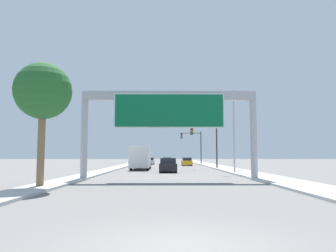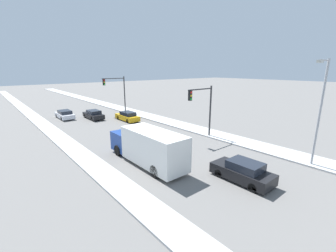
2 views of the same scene
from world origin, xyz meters
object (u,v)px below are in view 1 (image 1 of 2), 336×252
at_px(traffic_light_near_intersection, 208,139).
at_px(street_lamp_right, 231,124).
at_px(traffic_light_mid_block, 194,142).
at_px(truck_box_primary, 141,157).
at_px(palm_tree_foreground, 43,92).
at_px(sign_gantry, 169,111).
at_px(car_far_right, 150,161).
at_px(car_mid_left, 187,162).
at_px(car_near_center, 167,161).
at_px(car_mid_right, 168,166).

bearing_deg(traffic_light_near_intersection, street_lamp_right, -84.58).
bearing_deg(street_lamp_right, traffic_light_mid_block, 92.12).
height_order(truck_box_primary, palm_tree_foreground, palm_tree_foreground).
relative_size(sign_gantry, traffic_light_mid_block, 2.06).
bearing_deg(truck_box_primary, traffic_light_near_intersection, 11.59).
height_order(sign_gantry, car_far_right, sign_gantry).
height_order(car_mid_left, traffic_light_mid_block, traffic_light_mid_block).
xyz_separation_m(car_mid_left, car_far_right, (-7.00, 7.96, -0.03)).
relative_size(truck_box_primary, traffic_light_mid_block, 1.33).
distance_m(car_near_center, car_mid_right, 27.05).
bearing_deg(car_far_right, traffic_light_mid_block, -10.10).
bearing_deg(sign_gantry, traffic_light_near_intersection, 74.57).
height_order(sign_gantry, street_lamp_right, street_lamp_right).
distance_m(car_far_right, traffic_light_near_intersection, 23.66).
distance_m(car_mid_right, truck_box_primary, 7.74).
xyz_separation_m(car_mid_left, car_near_center, (-3.50, 4.71, -0.00)).
height_order(car_near_center, street_lamp_right, street_lamp_right).
bearing_deg(car_mid_left, car_near_center, 126.61).
bearing_deg(palm_tree_foreground, traffic_light_near_intersection, 63.72).
bearing_deg(car_mid_right, sign_gantry, -90.00).
bearing_deg(street_lamp_right, truck_box_primary, 137.95).
xyz_separation_m(car_mid_right, truck_box_primary, (-3.50, 6.85, 0.84)).
height_order(car_mid_right, truck_box_primary, truck_box_primary).
height_order(car_near_center, traffic_light_mid_block, traffic_light_mid_block).
xyz_separation_m(traffic_light_mid_block, street_lamp_right, (1.15, -30.96, 0.69)).
bearing_deg(car_far_right, palm_tree_foreground, -94.62).
bearing_deg(car_far_right, sign_gantry, -85.20).
bearing_deg(car_mid_right, truck_box_primary, 117.07).
bearing_deg(car_mid_left, sign_gantry, -95.92).
distance_m(car_far_right, street_lamp_right, 34.36).
relative_size(car_near_center, palm_tree_foreground, 0.65).
bearing_deg(car_near_center, traffic_light_mid_block, 16.88).
distance_m(car_mid_left, car_mid_right, 22.61).
relative_size(car_mid_right, street_lamp_right, 0.51).
bearing_deg(truck_box_primary, car_far_right, 90.00).
bearing_deg(palm_tree_foreground, car_near_center, 80.61).
bearing_deg(street_lamp_right, palm_tree_foreground, -132.57).
distance_m(car_mid_left, traffic_light_mid_block, 7.61).
bearing_deg(traffic_light_mid_block, car_mid_left, -107.00).
bearing_deg(traffic_light_mid_block, traffic_light_near_intersection, -89.69).
bearing_deg(traffic_light_near_intersection, traffic_light_mid_block, 90.31).
bearing_deg(traffic_light_near_intersection, car_mid_right, -122.53).
height_order(car_mid_right, traffic_light_mid_block, traffic_light_mid_block).
bearing_deg(sign_gantry, traffic_light_mid_block, 82.27).
height_order(car_mid_left, traffic_light_near_intersection, traffic_light_near_intersection).
distance_m(car_far_right, car_mid_right, 30.50).
bearing_deg(car_mid_right, street_lamp_right, -18.87).
distance_m(car_near_center, truck_box_primary, 20.52).
relative_size(palm_tree_foreground, street_lamp_right, 0.83).
bearing_deg(street_lamp_right, sign_gantry, -125.75).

